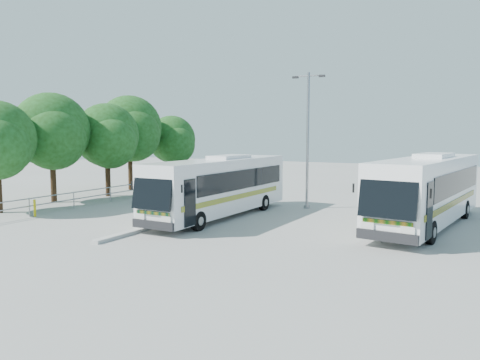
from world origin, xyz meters
The scene contains 11 objects.
ground centered at (0.00, 0.00, 0.00)m, with size 100.00×100.00×0.00m, color #969691.
kerb_divider centered at (-2.30, 2.00, 0.07)m, with size 0.40×16.00×0.15m, color #B2B2AD.
railing centered at (-10.00, 4.00, 0.74)m, with size 0.06×22.00×1.00m.
tree_far_b centered at (-13.02, 1.20, 4.57)m, with size 5.33×5.03×6.96m.
tree_far_c centered at (-12.12, 5.10, 4.26)m, with size 4.97×4.69×6.49m.
tree_far_d centered at (-13.31, 8.80, 4.82)m, with size 5.62×5.30×7.33m.
tree_far_e centered at (-12.63, 13.30, 3.89)m, with size 4.54×4.28×5.92m.
coach_main centered at (-1.00, 1.64, 1.67)m, with size 2.59×11.04×3.05m.
coach_adjacent centered at (8.88, 4.16, 1.77)m, with size 3.88×11.86×3.24m.
lamppost centered at (2.00, 6.58, 4.35)m, with size 1.93×0.28×7.88m.
bollard centered at (-9.70, -2.91, 0.46)m, with size 0.13×0.13×0.91m, color #C3B20B.
Camera 1 is at (11.39, -19.31, 4.36)m, focal length 35.00 mm.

